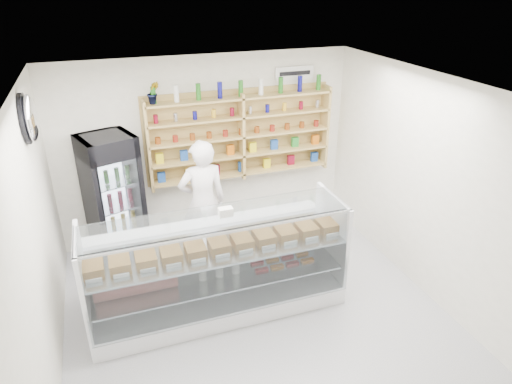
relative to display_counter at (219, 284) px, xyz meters
name	(u,v)px	position (x,y,z in m)	size (l,w,h in m)	color
room	(264,225)	(0.40, -0.51, 1.03)	(5.00, 5.00, 5.00)	#B8B8BE
display_counter	(219,284)	(0.00, 0.00, 0.00)	(3.08, 0.92, 1.34)	white
shop_worker	(203,202)	(0.11, 1.16, 0.55)	(0.67, 0.44, 1.83)	white
drinks_cooler	(114,200)	(-1.07, 1.60, 0.58)	(0.85, 0.84, 1.89)	black
wall_shelving	(241,136)	(0.90, 1.83, 1.23)	(2.84, 0.28, 1.33)	tan
potted_plant	(153,93)	(-0.35, 1.83, 1.98)	(0.17, 0.14, 0.31)	#1E6626
security_mirror	(30,118)	(-1.77, 0.69, 2.08)	(0.15, 0.50, 0.50)	silver
wall_sign	(294,73)	(1.80, 1.96, 2.08)	(0.62, 0.03, 0.20)	white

